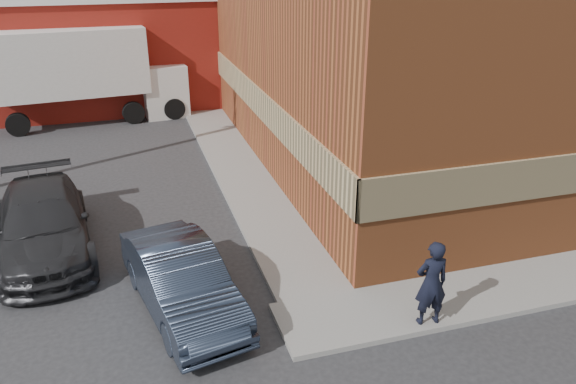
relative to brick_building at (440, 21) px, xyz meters
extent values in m
plane|color=#28282B|center=(-8.50, -9.00, -4.68)|extent=(90.00, 90.00, 0.00)
cube|color=#9B4F28|center=(0.00, 0.00, -0.18)|extent=(14.00, 18.00, 9.00)
cube|color=tan|center=(-7.04, 0.00, -2.38)|extent=(0.08, 18.16, 1.00)
cube|color=gray|center=(-7.90, 0.00, -4.62)|extent=(1.80, 18.00, 0.12)
cube|color=maroon|center=(-14.50, 11.00, -2.18)|extent=(16.00, 8.00, 5.00)
imported|color=black|center=(-6.05, -10.55, -3.63)|extent=(0.71, 0.49, 1.86)
imported|color=#293345|center=(-10.75, -8.50, -3.96)|extent=(2.42, 4.64, 1.46)
imported|color=#28292B|center=(-13.78, -4.92, -3.90)|extent=(2.80, 5.61, 1.56)
cube|color=white|center=(-13.52, 7.00, -1.98)|extent=(6.59, 3.19, 2.76)
cube|color=#1B671C|center=(-13.39, 5.73, -2.40)|extent=(6.12, 0.66, 0.85)
cube|color=white|center=(-9.41, 7.44, -3.52)|extent=(2.14, 2.52, 2.33)
cylinder|color=black|center=(-15.73, 5.71, -4.21)|extent=(0.98, 0.42, 0.95)
cylinder|color=black|center=(-15.95, 7.82, -4.21)|extent=(0.98, 0.42, 0.95)
cylinder|color=black|center=(-11.09, 6.19, -4.21)|extent=(0.98, 0.42, 0.95)
cylinder|color=black|center=(-11.31, 8.30, -4.21)|extent=(0.98, 0.42, 0.95)
cylinder|color=black|center=(-9.29, 6.38, -4.21)|extent=(0.98, 0.42, 0.95)
cylinder|color=black|center=(-9.52, 8.49, -4.21)|extent=(0.98, 0.42, 0.95)
camera|label=1|loc=(-11.52, -18.80, 2.49)|focal=35.00mm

